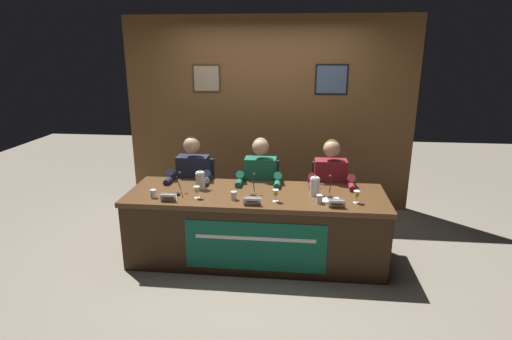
% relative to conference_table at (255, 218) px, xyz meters
% --- Properties ---
extents(ground_plane, '(12.00, 12.00, 0.00)m').
position_rel_conference_table_xyz_m(ground_plane, '(-0.00, 0.11, -0.50)').
color(ground_plane, gray).
extents(wall_back_panelled, '(3.88, 0.14, 2.60)m').
position_rel_conference_table_xyz_m(wall_back_panelled, '(-0.00, 1.69, 0.80)').
color(wall_back_panelled, brown).
rests_on(wall_back_panelled, ground_plane).
extents(conference_table, '(2.68, 0.88, 0.74)m').
position_rel_conference_table_xyz_m(conference_table, '(0.00, 0.00, 0.00)').
color(conference_table, brown).
rests_on(conference_table, ground_plane).
extents(chair_left, '(0.44, 0.45, 0.89)m').
position_rel_conference_table_xyz_m(chair_left, '(-0.80, 0.73, -0.07)').
color(chair_left, black).
rests_on(chair_left, ground_plane).
extents(panelist_left, '(0.51, 0.48, 1.22)m').
position_rel_conference_table_xyz_m(panelist_left, '(-0.80, 0.53, 0.20)').
color(panelist_left, black).
rests_on(panelist_left, ground_plane).
extents(nameplate_left, '(0.16, 0.06, 0.08)m').
position_rel_conference_table_xyz_m(nameplate_left, '(-0.84, -0.22, 0.28)').
color(nameplate_left, white).
rests_on(nameplate_left, conference_table).
extents(juice_glass_left, '(0.06, 0.06, 0.12)m').
position_rel_conference_table_xyz_m(juice_glass_left, '(-0.58, -0.11, 0.32)').
color(juice_glass_left, white).
rests_on(juice_glass_left, conference_table).
extents(water_cup_left, '(0.06, 0.06, 0.08)m').
position_rel_conference_table_xyz_m(water_cup_left, '(-1.01, -0.14, 0.27)').
color(water_cup_left, silver).
rests_on(water_cup_left, conference_table).
extents(microphone_left, '(0.06, 0.17, 0.22)m').
position_rel_conference_table_xyz_m(microphone_left, '(-0.80, -0.00, 0.31)').
color(microphone_left, black).
rests_on(microphone_left, conference_table).
extents(chair_center, '(0.44, 0.45, 0.89)m').
position_rel_conference_table_xyz_m(chair_center, '(-0.00, 0.73, -0.07)').
color(chair_center, black).
rests_on(chair_center, ground_plane).
extents(panelist_center, '(0.51, 0.48, 1.22)m').
position_rel_conference_table_xyz_m(panelist_center, '(-0.00, 0.53, 0.20)').
color(panelist_center, black).
rests_on(panelist_center, ground_plane).
extents(nameplate_center, '(0.18, 0.06, 0.08)m').
position_rel_conference_table_xyz_m(nameplate_center, '(-0.00, -0.23, 0.28)').
color(nameplate_center, white).
rests_on(nameplate_center, conference_table).
extents(juice_glass_center, '(0.06, 0.06, 0.12)m').
position_rel_conference_table_xyz_m(juice_glass_center, '(0.22, -0.12, 0.32)').
color(juice_glass_center, white).
rests_on(juice_glass_center, conference_table).
extents(water_cup_center, '(0.06, 0.06, 0.08)m').
position_rel_conference_table_xyz_m(water_cup_center, '(-0.20, -0.11, 0.27)').
color(water_cup_center, silver).
rests_on(water_cup_center, conference_table).
extents(microphone_center, '(0.06, 0.17, 0.22)m').
position_rel_conference_table_xyz_m(microphone_center, '(-0.02, 0.02, 0.31)').
color(microphone_center, black).
rests_on(microphone_center, conference_table).
extents(chair_right, '(0.44, 0.45, 0.89)m').
position_rel_conference_table_xyz_m(chair_right, '(0.79, 0.73, -0.07)').
color(chair_right, black).
rests_on(chair_right, ground_plane).
extents(panelist_right, '(0.51, 0.48, 1.22)m').
position_rel_conference_table_xyz_m(panelist_right, '(0.79, 0.53, 0.20)').
color(panelist_right, black).
rests_on(panelist_right, ground_plane).
extents(nameplate_right, '(0.16, 0.06, 0.08)m').
position_rel_conference_table_xyz_m(nameplate_right, '(0.80, -0.21, 0.28)').
color(nameplate_right, white).
rests_on(nameplate_right, conference_table).
extents(juice_glass_right, '(0.06, 0.06, 0.12)m').
position_rel_conference_table_xyz_m(juice_glass_right, '(1.00, -0.07, 0.32)').
color(juice_glass_right, white).
rests_on(juice_glass_right, conference_table).
extents(water_cup_right, '(0.06, 0.06, 0.08)m').
position_rel_conference_table_xyz_m(water_cup_right, '(0.64, -0.12, 0.27)').
color(water_cup_right, silver).
rests_on(water_cup_right, conference_table).
extents(microphone_right, '(0.06, 0.17, 0.22)m').
position_rel_conference_table_xyz_m(microphone_right, '(0.76, 0.04, 0.31)').
color(microphone_right, black).
rests_on(microphone_right, conference_table).
extents(water_pitcher_left_side, '(0.15, 0.10, 0.21)m').
position_rel_conference_table_xyz_m(water_pitcher_left_side, '(-0.60, 0.17, 0.33)').
color(water_pitcher_left_side, silver).
rests_on(water_pitcher_left_side, conference_table).
extents(water_pitcher_right_side, '(0.15, 0.10, 0.21)m').
position_rel_conference_table_xyz_m(water_pitcher_right_side, '(0.60, 0.11, 0.33)').
color(water_pitcher_right_side, silver).
rests_on(water_pitcher_right_side, conference_table).
extents(document_stack_right, '(0.21, 0.15, 0.01)m').
position_rel_conference_table_xyz_m(document_stack_right, '(0.74, -0.04, 0.24)').
color(document_stack_right, white).
rests_on(document_stack_right, conference_table).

